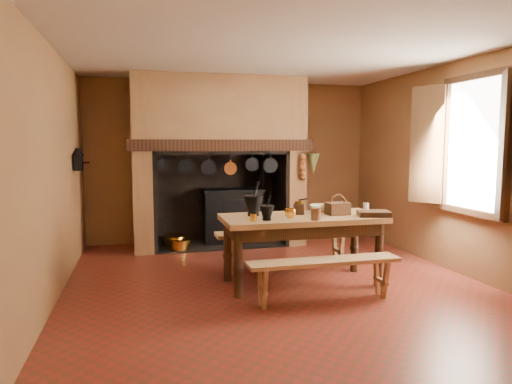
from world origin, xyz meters
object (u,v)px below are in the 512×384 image
at_px(iron_range, 233,215).
at_px(wicker_basket, 338,208).
at_px(bench_front, 324,270).
at_px(mixing_bowl, 322,208).
at_px(work_table, 302,226).
at_px(coffee_grinder, 299,208).

relative_size(iron_range, wicker_basket, 5.63).
height_order(bench_front, mixing_bowl, mixing_bowl).
relative_size(iron_range, work_table, 0.82).
height_order(coffee_grinder, mixing_bowl, coffee_grinder).
xyz_separation_m(bench_front, mixing_bowl, (0.38, 0.98, 0.53)).
relative_size(bench_front, mixing_bowl, 5.13).
distance_m(iron_range, mixing_bowl, 2.39).
relative_size(coffee_grinder, wicker_basket, 0.72).
height_order(iron_range, mixing_bowl, iron_range).
bearing_deg(wicker_basket, mixing_bowl, 98.13).
xyz_separation_m(iron_range, work_table, (0.36, -2.52, 0.23)).
distance_m(bench_front, wicker_basket, 0.99).
relative_size(work_table, bench_front, 1.15).
bearing_deg(mixing_bowl, work_table, -143.76).
distance_m(work_table, coffee_grinder, 0.24).
bearing_deg(wicker_basket, work_table, 171.00).
distance_m(work_table, bench_front, 0.79).
bearing_deg(coffee_grinder, mixing_bowl, 45.27).
relative_size(mixing_bowl, wicker_basket, 1.16).
xyz_separation_m(bench_front, coffee_grinder, (-0.00, 0.81, 0.57)).
height_order(iron_range, wicker_basket, iron_range).
distance_m(bench_front, mixing_bowl, 1.17).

